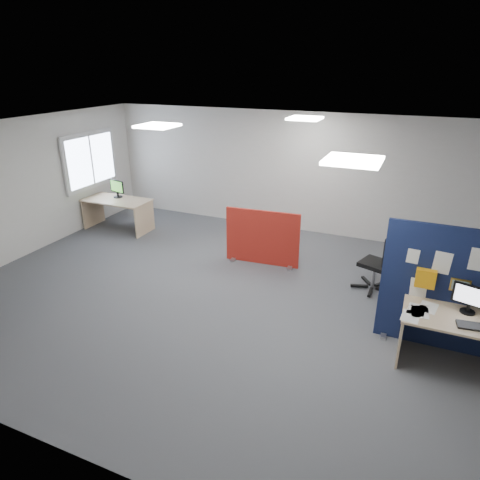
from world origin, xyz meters
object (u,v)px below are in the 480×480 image
(main_desk, at_px, (472,332))
(monitor_main, at_px, (471,298))
(red_divider, at_px, (262,238))
(monitor_second, at_px, (117,188))
(office_chair, at_px, (382,258))
(second_desk, at_px, (118,206))
(navy_divider, at_px, (465,294))

(main_desk, distance_m, monitor_main, 0.42)
(red_divider, relative_size, monitor_second, 3.26)
(office_chair, bearing_deg, monitor_second, -168.36)
(monitor_second, height_order, office_chair, monitor_second)
(second_desk, relative_size, office_chair, 1.42)
(navy_divider, distance_m, second_desk, 7.43)
(navy_divider, relative_size, main_desk, 1.29)
(monitor_main, bearing_deg, red_divider, 169.08)
(navy_divider, xyz_separation_m, office_chair, (-1.14, 1.30, -0.27))
(main_desk, relative_size, red_divider, 1.15)
(main_desk, bearing_deg, monitor_main, 118.56)
(navy_divider, xyz_separation_m, monitor_second, (-7.22, 2.11, 0.07))
(main_desk, xyz_separation_m, monitor_main, (-0.08, 0.14, 0.39))
(main_desk, height_order, monitor_second, monitor_second)
(office_chair, bearing_deg, main_desk, -33.52)
(main_desk, relative_size, office_chair, 1.54)
(monitor_main, distance_m, second_desk, 7.52)
(main_desk, bearing_deg, red_divider, 151.58)
(monitor_second, relative_size, office_chair, 0.41)
(monitor_second, bearing_deg, navy_divider, -1.33)
(second_desk, xyz_separation_m, monitor_second, (-0.08, 0.12, 0.41))
(red_divider, height_order, office_chair, office_chair)
(navy_divider, height_order, second_desk, navy_divider)
(second_desk, distance_m, monitor_second, 0.43)
(main_desk, height_order, red_divider, red_divider)
(main_desk, relative_size, second_desk, 1.08)
(monitor_second, distance_m, office_chair, 6.14)
(second_desk, xyz_separation_m, office_chair, (6.00, -0.69, 0.07))
(main_desk, distance_m, monitor_second, 7.75)
(main_desk, bearing_deg, office_chair, 127.24)
(main_desk, bearing_deg, navy_divider, 107.82)
(main_desk, height_order, second_desk, same)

